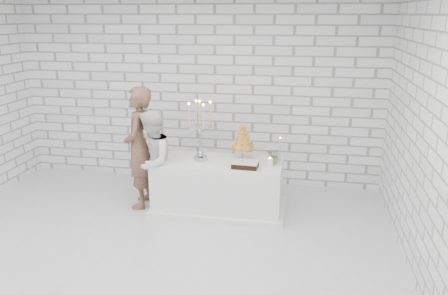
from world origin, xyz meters
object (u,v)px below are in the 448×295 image
Objects in this scene: cake_table at (218,186)px; candelabra at (200,131)px; croquembouche at (243,142)px; bride at (152,162)px; groom at (139,148)px.

candelabra is (-0.26, -0.00, 0.81)m from cake_table.
cake_table is 0.85m from candelabra.
candelabra is at bearing -166.22° from croquembouche.
bride reaches higher than cake_table.
groom is at bearing -178.70° from candelabra.
cake_table is 1.01× the size of groom.
groom is 1.50m from croquembouche.
cake_table is 1.27m from groom.
groom reaches higher than bride.
cake_table is 1.00m from bride.
bride is at bearing -162.66° from candelabra.
cake_table is at bearing 83.15° from groom.
bride is 2.84× the size of croquembouche.
candelabra is 0.62m from croquembouche.
cake_table is at bearing -156.40° from croquembouche.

